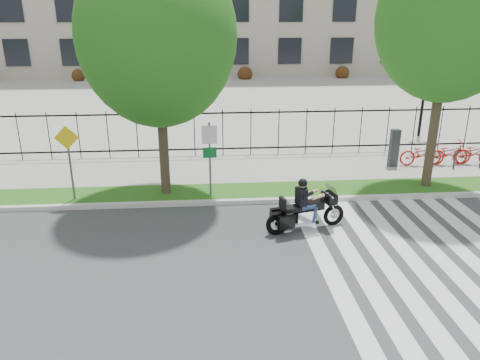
{
  "coord_description": "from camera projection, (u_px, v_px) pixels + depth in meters",
  "views": [
    {
      "loc": [
        -0.8,
        -10.16,
        6.0
      ],
      "look_at": [
        0.24,
        3.0,
        1.23
      ],
      "focal_mm": 35.0,
      "sensor_mm": 36.0,
      "label": 1
    }
  ],
  "objects": [
    {
      "name": "grass_verge",
      "position": [
        229.0,
        193.0,
        16.24
      ],
      "size": [
        60.0,
        1.5,
        0.15
      ],
      "primitive_type": "cube",
      "color": "#265A16",
      "rests_on": "ground"
    },
    {
      "name": "sign_pole_regulatory",
      "position": [
        210.0,
        150.0,
        15.28
      ],
      "size": [
        0.5,
        0.09,
        2.5
      ],
      "color": "#59595B",
      "rests_on": "grass_verge"
    },
    {
      "name": "sidewalk",
      "position": [
        225.0,
        170.0,
        18.58
      ],
      "size": [
        60.0,
        3.5,
        0.15
      ],
      "primitive_type": "cube",
      "color": "gray",
      "rests_on": "ground"
    },
    {
      "name": "ground",
      "position": [
        240.0,
        268.0,
        11.62
      ],
      "size": [
        120.0,
        120.0,
        0.0
      ],
      "primitive_type": "plane",
      "color": "#3C3C3E",
      "rests_on": "ground"
    },
    {
      "name": "motorcycle_rider",
      "position": [
        306.0,
        209.0,
        13.44
      ],
      "size": [
        2.44,
        1.07,
        1.92
      ],
      "color": "black",
      "rests_on": "ground"
    },
    {
      "name": "crosswalk_stripes",
      "position": [
        427.0,
        260.0,
        11.98
      ],
      "size": [
        5.7,
        8.0,
        0.01
      ],
      "primitive_type": null,
      "color": "silver",
      "rests_on": "ground"
    },
    {
      "name": "street_tree_1",
      "position": [
        157.0,
        36.0,
        14.3
      ],
      "size": [
        4.93,
        4.93,
        8.0
      ],
      "color": "#32261B",
      "rests_on": "grass_verge"
    },
    {
      "name": "iron_fence",
      "position": [
        223.0,
        133.0,
        19.86
      ],
      "size": [
        30.0,
        0.06,
        2.0
      ],
      "primitive_type": null,
      "color": "black",
      "rests_on": "sidewalk"
    },
    {
      "name": "sign_pole_warning",
      "position": [
        69.0,
        153.0,
        14.94
      ],
      "size": [
        0.78,
        0.09,
        2.49
      ],
      "color": "#59595B",
      "rests_on": "grass_verge"
    },
    {
      "name": "curb",
      "position": [
        230.0,
        202.0,
        15.44
      ],
      "size": [
        60.0,
        0.2,
        0.15
      ],
      "primitive_type": "cube",
      "color": "beige",
      "rests_on": "ground"
    },
    {
      "name": "plaza",
      "position": [
        214.0,
        96.0,
        35.05
      ],
      "size": [
        80.0,
        34.0,
        0.1
      ],
      "primitive_type": "cube",
      "color": "gray",
      "rests_on": "ground"
    },
    {
      "name": "lamp_post_right",
      "position": [
        427.0,
        73.0,
        22.53
      ],
      "size": [
        1.06,
        0.7,
        4.25
      ],
      "color": "black",
      "rests_on": "ground"
    },
    {
      "name": "street_tree_2",
      "position": [
        449.0,
        19.0,
        14.83
      ],
      "size": [
        4.62,
        4.62,
        8.29
      ],
      "color": "#32261B",
      "rests_on": "grass_verge"
    }
  ]
}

